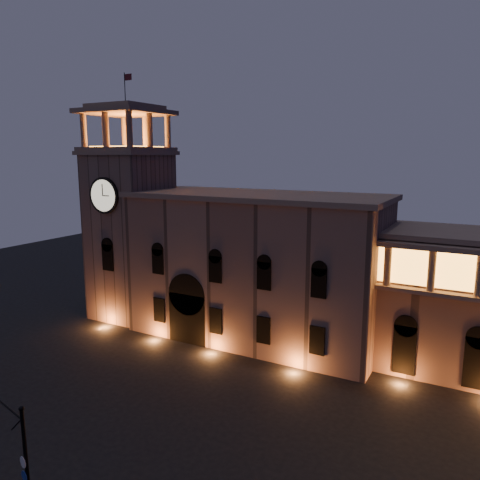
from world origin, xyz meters
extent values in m
plane|color=black|center=(0.00, 0.00, 0.00)|extent=(160.00, 160.00, 0.00)
cube|color=#7A5C50|center=(-2.00, 22.00, 8.50)|extent=(30.00, 12.00, 17.00)
cube|color=#886F5E|center=(-2.00, 22.00, 17.30)|extent=(30.80, 12.80, 0.60)
cube|color=black|center=(-8.00, 16.60, 3.00)|extent=(5.00, 1.40, 6.00)
cylinder|color=black|center=(-8.00, 16.60, 6.00)|extent=(5.00, 1.40, 5.00)
cube|color=orange|center=(-8.00, 16.40, 2.80)|extent=(4.20, 0.20, 5.00)
cube|color=#7A5C50|center=(-20.50, 21.00, 11.00)|extent=(9.00, 9.00, 22.00)
cube|color=#886F5E|center=(-20.50, 21.00, 22.25)|extent=(9.80, 9.80, 0.50)
cylinder|color=black|center=(-20.50, 16.32, 17.00)|extent=(4.60, 0.35, 4.60)
cylinder|color=beige|center=(-20.50, 16.18, 17.00)|extent=(4.00, 0.12, 4.00)
cube|color=#886F5E|center=(-20.50, 21.00, 22.75)|extent=(9.40, 9.40, 0.50)
cube|color=orange|center=(-20.50, 21.00, 23.05)|extent=(6.80, 6.80, 0.15)
cylinder|color=#886F5E|center=(-24.30, 17.20, 25.10)|extent=(0.76, 0.76, 4.20)
cylinder|color=#886F5E|center=(-20.50, 17.20, 25.10)|extent=(0.76, 0.76, 4.20)
cylinder|color=#886F5E|center=(-16.70, 17.20, 25.10)|extent=(0.76, 0.76, 4.20)
cylinder|color=#886F5E|center=(-24.30, 24.80, 25.10)|extent=(0.76, 0.76, 4.20)
cylinder|color=#886F5E|center=(-20.50, 24.80, 25.10)|extent=(0.76, 0.76, 4.20)
cylinder|color=#886F5E|center=(-16.70, 24.80, 25.10)|extent=(0.76, 0.76, 4.20)
cylinder|color=#886F5E|center=(-24.30, 21.00, 25.10)|extent=(0.76, 0.76, 4.20)
cylinder|color=#886F5E|center=(-16.70, 21.00, 25.10)|extent=(0.76, 0.76, 4.20)
cube|color=#886F5E|center=(-20.50, 21.00, 27.50)|extent=(9.80, 9.80, 0.60)
cube|color=#886F5E|center=(-20.50, 21.00, 28.10)|extent=(7.50, 7.50, 0.60)
cylinder|color=black|center=(-20.50, 21.00, 30.40)|extent=(0.10, 0.10, 4.00)
plane|color=#51171E|center=(-19.90, 21.00, 31.80)|extent=(1.20, 0.00, 1.20)
cylinder|color=#886F5E|center=(14.00, 18.50, 11.50)|extent=(0.70, 0.70, 4.00)
cylinder|color=#886F5E|center=(18.00, 18.50, 11.50)|extent=(0.70, 0.70, 4.00)
cylinder|color=#886F5E|center=(22.00, 18.50, 11.50)|extent=(0.70, 0.70, 4.00)
cylinder|color=black|center=(0.24, -11.82, 3.97)|extent=(0.23, 0.23, 7.94)
sphere|color=black|center=(0.24, -11.82, 8.05)|extent=(0.32, 0.32, 0.32)
cylinder|color=black|center=(-2.52, -11.17, 7.37)|extent=(5.55, 1.43, 0.14)
cylinder|color=silver|center=(0.15, -11.96, 4.76)|extent=(0.67, 0.20, 0.68)
cylinder|color=navy|center=(0.15, -11.96, 3.86)|extent=(0.67, 0.20, 0.68)
camera|label=1|loc=(22.41, -27.09, 22.00)|focal=35.00mm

